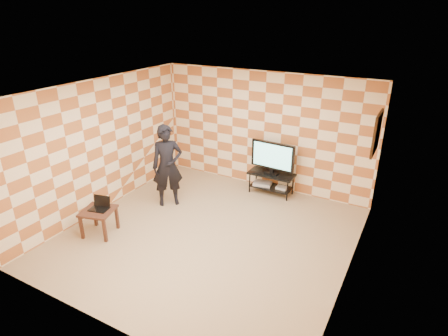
{
  "coord_description": "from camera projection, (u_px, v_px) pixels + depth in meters",
  "views": [
    {
      "loc": [
        3.11,
        -5.08,
        3.91
      ],
      "look_at": [
        0.0,
        0.6,
        1.15
      ],
      "focal_mm": 30.0,
      "sensor_mm": 36.0,
      "label": 1
    }
  ],
  "objects": [
    {
      "name": "side_table",
      "position": [
        98.0,
        214.0,
        6.92
      ],
      "size": [
        0.69,
        0.69,
        0.5
      ],
      "color": "#3C221A",
      "rests_on": "floor"
    },
    {
      "name": "laptop",
      "position": [
        100.0,
        206.0,
        6.92
      ],
      "size": [
        0.39,
        0.33,
        0.23
      ],
      "color": "black",
      "rests_on": "side_table"
    },
    {
      "name": "tv_stand",
      "position": [
        271.0,
        179.0,
        8.48
      ],
      "size": [
        1.03,
        0.46,
        0.5
      ],
      "color": "black",
      "rests_on": "floor"
    },
    {
      "name": "wall_right",
      "position": [
        356.0,
        202.0,
        5.38
      ],
      "size": [
        0.02,
        5.0,
        2.7
      ],
      "primitive_type": "cube",
      "color": "#FCE4B8",
      "rests_on": "ground"
    },
    {
      "name": "floor",
      "position": [
        209.0,
        235.0,
        7.01
      ],
      "size": [
        5.0,
        5.0,
        0.0
      ],
      "primitive_type": "plane",
      "color": "tan",
      "rests_on": "ground"
    },
    {
      "name": "game_console",
      "position": [
        282.0,
        188.0,
        8.42
      ],
      "size": [
        0.24,
        0.18,
        0.05
      ],
      "primitive_type": "cube",
      "rotation": [
        0.0,
        0.0,
        0.01
      ],
      "color": "silver",
      "rests_on": "tv_stand"
    },
    {
      "name": "wall_left",
      "position": [
        102.0,
        146.0,
        7.59
      ],
      "size": [
        0.02,
        5.0,
        2.7
      ],
      "primitive_type": "cube",
      "color": "#FCE4B8",
      "rests_on": "ground"
    },
    {
      "name": "dvd_player",
      "position": [
        263.0,
        183.0,
        8.61
      ],
      "size": [
        0.44,
        0.35,
        0.07
      ],
      "primitive_type": "cube",
      "rotation": [
        0.0,
        0.0,
        0.17
      ],
      "color": "#B9B9BC",
      "rests_on": "tv_stand"
    },
    {
      "name": "wall_back",
      "position": [
        264.0,
        131.0,
        8.5
      ],
      "size": [
        5.0,
        0.02,
        2.7
      ],
      "primitive_type": "cube",
      "color": "#FCE4B8",
      "rests_on": "ground"
    },
    {
      "name": "ceiling",
      "position": [
        206.0,
        92.0,
        5.95
      ],
      "size": [
        5.0,
        5.0,
        0.02
      ],
      "primitive_type": "cube",
      "color": "white",
      "rests_on": "wall_back"
    },
    {
      "name": "wall_art",
      "position": [
        377.0,
        133.0,
        6.4
      ],
      "size": [
        0.04,
        0.72,
        0.72
      ],
      "color": "black",
      "rests_on": "wall_right"
    },
    {
      "name": "wall_front",
      "position": [
        99.0,
        242.0,
        4.47
      ],
      "size": [
        5.0,
        0.02,
        2.7
      ],
      "primitive_type": "cube",
      "color": "#FCE4B8",
      "rests_on": "ground"
    },
    {
      "name": "person",
      "position": [
        167.0,
        166.0,
        7.83
      ],
      "size": [
        0.76,
        0.74,
        1.76
      ],
      "primitive_type": "imported",
      "rotation": [
        0.0,
        0.0,
        0.74
      ],
      "color": "black",
      "rests_on": "floor"
    },
    {
      "name": "tv",
      "position": [
        273.0,
        156.0,
        8.26
      ],
      "size": [
        1.01,
        0.21,
        0.73
      ],
      "color": "black",
      "rests_on": "tv_stand"
    }
  ]
}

